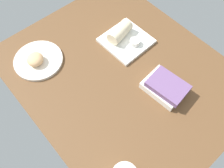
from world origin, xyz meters
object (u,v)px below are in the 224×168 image
at_px(square_plate, 126,41).
at_px(book_stack, 166,87).
at_px(round_plate, 38,60).
at_px(scone_pastry, 35,59).
at_px(sauce_cup, 135,42).
at_px(breakfast_wrap, 120,32).

relative_size(square_plate, book_stack, 1.09).
relative_size(round_plate, square_plate, 1.08).
distance_m(scone_pastry, book_stack, 0.62).
height_order(round_plate, square_plate, square_plate).
height_order(round_plate, sauce_cup, sauce_cup).
height_order(sauce_cup, breakfast_wrap, breakfast_wrap).
xyz_separation_m(round_plate, scone_pastry, (-0.01, 0.01, 0.03)).
bearing_deg(square_plate, scone_pastry, 66.56).
bearing_deg(book_stack, sauce_cup, -15.08).
height_order(scone_pastry, sauce_cup, scone_pastry).
bearing_deg(sauce_cup, square_plate, 15.54).
relative_size(round_plate, scone_pastry, 2.91).
height_order(round_plate, breakfast_wrap, breakfast_wrap).
bearing_deg(book_stack, scone_pastry, 35.34).
bearing_deg(scone_pastry, round_plate, -57.40).
bearing_deg(round_plate, book_stack, -146.27).
distance_m(round_plate, breakfast_wrap, 0.43).
xyz_separation_m(round_plate, sauce_cup, (-0.24, -0.42, 0.02)).
xyz_separation_m(square_plate, book_stack, (-0.33, 0.06, 0.02)).
height_order(round_plate, scone_pastry, scone_pastry).
height_order(round_plate, book_stack, book_stack).
distance_m(round_plate, book_stack, 0.62).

